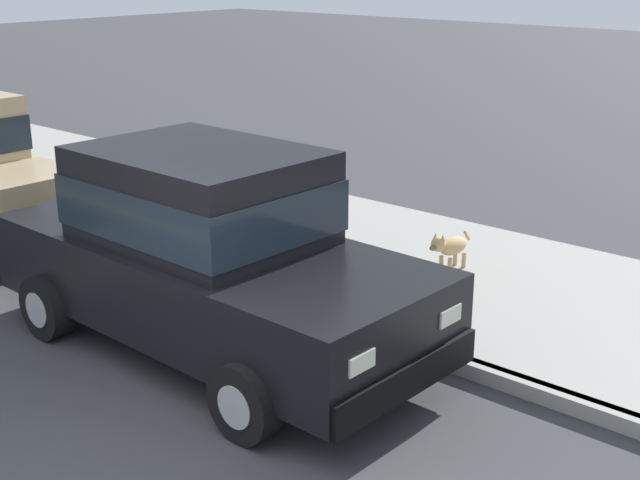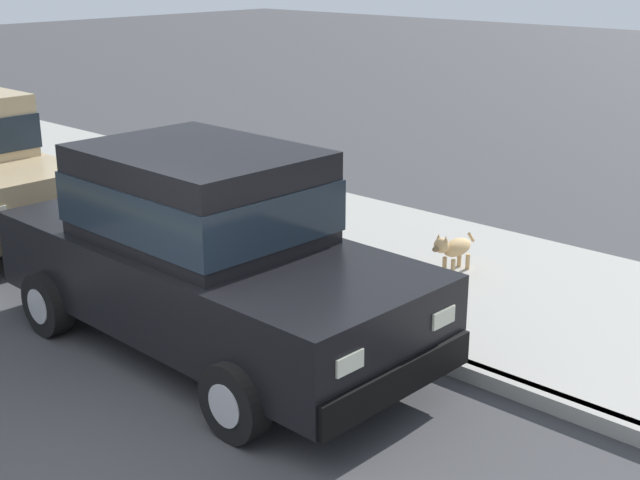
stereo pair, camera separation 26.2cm
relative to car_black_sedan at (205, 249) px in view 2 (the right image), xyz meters
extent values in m
cube|color=gray|center=(1.12, -1.17, -0.91)|extent=(0.16, 64.00, 0.14)
cube|color=#99968E|center=(2.92, -1.17, -0.91)|extent=(3.60, 64.00, 0.14)
cube|color=black|center=(0.00, -0.04, -0.28)|extent=(1.89, 4.53, 0.76)
cube|color=black|center=(0.00, 0.06, 0.52)|extent=(1.63, 2.13, 0.84)
cube|color=#19232D|center=(0.00, 0.06, 0.45)|extent=(1.66, 2.17, 0.46)
cube|color=black|center=(-0.04, -2.24, -0.52)|extent=(1.77, 0.23, 0.28)
cube|color=black|center=(0.04, 2.16, -0.52)|extent=(1.77, 0.23, 0.28)
cylinder|color=black|center=(0.87, -1.45, -0.66)|extent=(0.23, 0.64, 0.64)
cylinder|color=#9E9EA3|center=(0.87, -1.45, -0.66)|extent=(0.25, 0.36, 0.35)
cylinder|color=black|center=(-0.93, -1.41, -0.66)|extent=(0.23, 0.64, 0.64)
cylinder|color=#9E9EA3|center=(-0.93, -1.41, -0.66)|extent=(0.25, 0.36, 0.35)
cylinder|color=black|center=(0.93, 1.34, -0.66)|extent=(0.23, 0.64, 0.64)
cylinder|color=#9E9EA3|center=(0.93, 1.34, -0.66)|extent=(0.25, 0.36, 0.35)
cylinder|color=black|center=(-0.87, 1.37, -0.66)|extent=(0.23, 0.64, 0.64)
cylinder|color=#9E9EA3|center=(-0.87, 1.37, -0.66)|extent=(0.25, 0.36, 0.35)
cube|color=#EAEACC|center=(0.51, -2.28, -0.17)|extent=(0.28, 0.09, 0.14)
cube|color=#EAEACC|center=(-0.60, -2.26, -0.17)|extent=(0.28, 0.09, 0.14)
cube|color=#3E3527|center=(0.04, 3.10, -0.52)|extent=(1.69, 0.21, 0.28)
cylinder|color=black|center=(0.89, 3.76, -0.66)|extent=(0.22, 0.64, 0.64)
cylinder|color=#9E9EA3|center=(0.89, 3.76, -0.66)|extent=(0.24, 0.35, 0.35)
cube|color=#EAEACC|center=(0.57, 3.07, -0.17)|extent=(0.28, 0.08, 0.14)
ellipsoid|color=tan|center=(3.01, -0.76, -0.56)|extent=(0.45, 0.22, 0.20)
cylinder|color=tan|center=(2.87, -0.82, -0.75)|extent=(0.05, 0.05, 0.18)
cylinder|color=tan|center=(2.88, -0.70, -0.75)|extent=(0.05, 0.05, 0.18)
cylinder|color=tan|center=(3.15, -0.83, -0.75)|extent=(0.05, 0.05, 0.18)
cylinder|color=tan|center=(3.15, -0.71, -0.75)|extent=(0.05, 0.05, 0.18)
sphere|color=tan|center=(2.72, -0.75, -0.47)|extent=(0.17, 0.17, 0.17)
ellipsoid|color=brown|center=(2.63, -0.74, -0.49)|extent=(0.11, 0.08, 0.06)
cone|color=tan|center=(2.73, -0.80, -0.39)|extent=(0.06, 0.06, 0.07)
cone|color=tan|center=(2.74, -0.70, -0.39)|extent=(0.06, 0.06, 0.07)
cylinder|color=tan|center=(3.27, -0.78, -0.50)|extent=(0.12, 0.04, 0.13)
camera|label=1|loc=(-4.96, -5.66, 2.57)|focal=48.32mm
camera|label=2|loc=(-4.78, -5.85, 2.57)|focal=48.32mm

